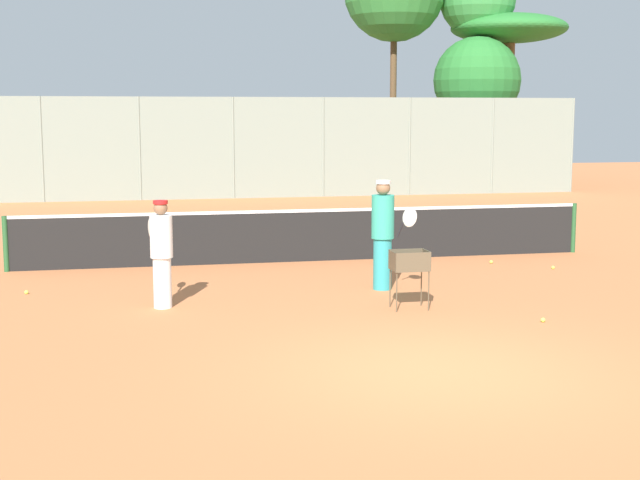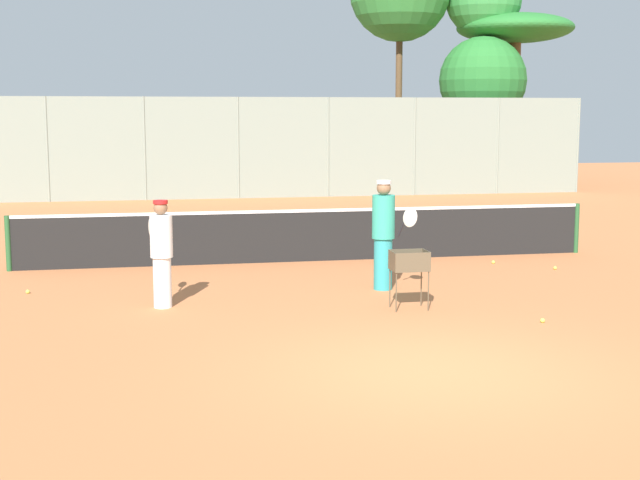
% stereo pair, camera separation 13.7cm
% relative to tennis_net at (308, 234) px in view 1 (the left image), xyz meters
% --- Properties ---
extents(ground_plane, '(80.00, 80.00, 0.00)m').
position_rel_tennis_net_xyz_m(ground_plane, '(0.00, -7.97, -0.56)').
color(ground_plane, '#C67242').
extents(tennis_net, '(11.85, 0.10, 1.07)m').
position_rel_tennis_net_xyz_m(tennis_net, '(0.00, 0.00, 0.00)').
color(tennis_net, '#26592D').
rests_on(tennis_net, ground_plane).
extents(back_fence, '(25.98, 0.08, 3.56)m').
position_rel_tennis_net_xyz_m(back_fence, '(0.00, 13.78, 1.22)').
color(back_fence, gray).
rests_on(back_fence, ground_plane).
extents(tree_1, '(3.59, 3.59, 6.12)m').
position_rel_tennis_net_xyz_m(tree_1, '(10.50, 17.47, 3.71)').
color(tree_1, brown).
rests_on(tree_1, ground_plane).
extents(tree_3, '(4.92, 4.92, 7.16)m').
position_rel_tennis_net_xyz_m(tree_3, '(12.29, 18.51, 5.78)').
color(tree_3, brown).
rests_on(tree_3, ground_plane).
extents(tree_4, '(3.21, 3.21, 9.37)m').
position_rel_tennis_net_xyz_m(tree_4, '(10.85, 18.51, 7.10)').
color(tree_4, brown).
rests_on(tree_4, ground_plane).
extents(player_white_outfit, '(0.66, 0.81, 1.88)m').
position_rel_tennis_net_xyz_m(player_white_outfit, '(0.70, -3.12, 0.42)').
color(player_white_outfit, teal).
rests_on(player_white_outfit, ground_plane).
extents(player_red_cap, '(0.39, 0.88, 1.68)m').
position_rel_tennis_net_xyz_m(player_red_cap, '(-3.05, -3.81, 0.31)').
color(player_red_cap, white).
rests_on(player_red_cap, ground_plane).
extents(ball_cart, '(0.56, 0.41, 0.91)m').
position_rel_tennis_net_xyz_m(ball_cart, '(0.69, -4.69, 0.12)').
color(ball_cart, brown).
rests_on(ball_cart, ground_plane).
extents(tennis_ball_0, '(0.07, 0.07, 0.07)m').
position_rel_tennis_net_xyz_m(tennis_ball_0, '(3.56, -1.02, -0.53)').
color(tennis_ball_0, '#D1E54C').
rests_on(tennis_ball_0, ground_plane).
extents(tennis_ball_1, '(0.07, 0.07, 0.07)m').
position_rel_tennis_net_xyz_m(tennis_ball_1, '(4.48, -1.88, -0.53)').
color(tennis_ball_1, '#D1E54C').
rests_on(tennis_ball_1, ground_plane).
extents(tennis_ball_2, '(0.07, 0.07, 0.07)m').
position_rel_tennis_net_xyz_m(tennis_ball_2, '(2.32, -5.94, -0.53)').
color(tennis_ball_2, '#D1E54C').
rests_on(tennis_ball_2, ground_plane).
extents(tennis_ball_3, '(0.07, 0.07, 0.07)m').
position_rel_tennis_net_xyz_m(tennis_ball_3, '(-5.26, -2.31, -0.53)').
color(tennis_ball_3, '#D1E54C').
rests_on(tennis_ball_3, ground_plane).
extents(parked_car, '(4.20, 1.70, 1.60)m').
position_rel_tennis_net_xyz_m(parked_car, '(-1.40, 17.03, 0.10)').
color(parked_car, '#3F4C8C').
rests_on(parked_car, ground_plane).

